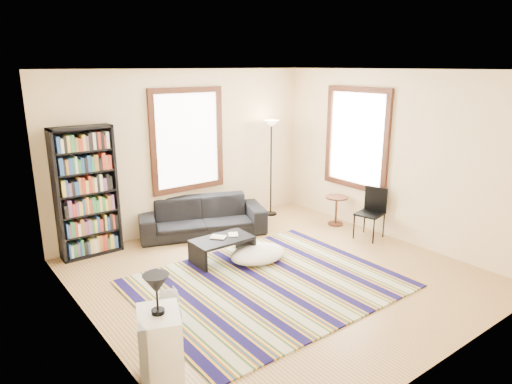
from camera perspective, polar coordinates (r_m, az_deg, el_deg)
floor at (r=6.58m, az=2.68°, el=-10.63°), size 5.00×5.00×0.10m
ceiling at (r=5.91m, az=3.05°, el=15.50°), size 5.00×5.00×0.10m
wall_back at (r=8.16m, az=-8.79°, el=5.12°), size 5.00×0.10×2.80m
wall_front at (r=4.53m, az=24.15°, el=-4.60°), size 5.00×0.10×2.80m
wall_left at (r=4.91m, az=-20.63°, el=-2.72°), size 0.10×5.00×2.80m
wall_right at (r=7.94m, az=17.14°, el=4.32°), size 0.10×5.00×2.80m
window_back at (r=8.05m, az=-8.57°, el=6.44°), size 1.20×0.06×1.60m
window_right at (r=8.32m, az=12.46°, el=6.54°), size 0.06×1.20×1.60m
rug at (r=6.28m, az=1.48°, el=-11.36°), size 3.35×2.68×0.02m
sofa at (r=8.00m, az=-6.74°, el=-3.05°), size 2.31×1.55×0.63m
bookshelf at (r=7.35m, az=-20.45°, el=-0.05°), size 0.90×0.30×2.00m
coffee_table at (r=6.93m, az=-4.22°, el=-7.18°), size 1.02×0.77×0.36m
book_a at (r=6.81m, az=-4.96°, el=-5.89°), size 0.28×0.27×0.02m
book_b at (r=6.97m, az=-3.44°, el=-5.35°), size 0.22×0.24×0.01m
floor_cushion at (r=6.93m, az=0.25°, el=-7.75°), size 1.02×0.86×0.22m
floor_lamp at (r=8.81m, az=1.88°, el=2.95°), size 0.37×0.37×1.86m
side_table at (r=8.53m, az=9.97°, el=-2.31°), size 0.49×0.49×0.54m
folding_chair at (r=7.95m, az=14.03°, el=-2.67°), size 0.50×0.48×0.86m
white_cabinet at (r=4.52m, az=-11.87°, el=-18.45°), size 0.54×0.61×0.70m
table_lamp at (r=4.25m, az=-12.29°, el=-12.39°), size 0.31×0.31×0.38m
dog at (r=5.30m, az=-11.36°, el=-13.79°), size 0.48×0.62×0.57m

